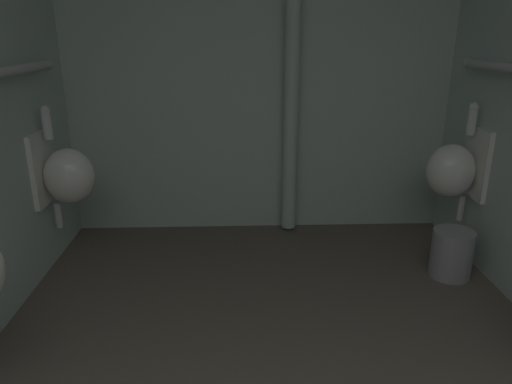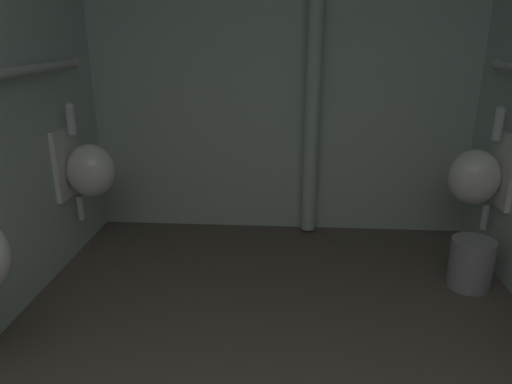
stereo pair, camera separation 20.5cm
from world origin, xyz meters
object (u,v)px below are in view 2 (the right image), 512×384
object	(u,v)px
standpipe_back_wall	(314,51)
urinal_left_far	(88,169)
waste_bin	(471,263)
urinal_right_far	(478,175)

from	to	relation	value
standpipe_back_wall	urinal_left_far	bearing A→B (deg)	-160.70
waste_bin	standpipe_back_wall	bearing A→B (deg)	140.74
urinal_left_far	urinal_right_far	bearing A→B (deg)	0.57
urinal_left_far	waste_bin	distance (m)	2.37
urinal_left_far	urinal_right_far	size ratio (longest dim) A/B	1.00
urinal_right_far	waste_bin	distance (m)	0.53
urinal_left_far	standpipe_back_wall	distance (m)	1.65
urinal_left_far	waste_bin	xyz separation A→B (m)	(2.31, -0.25, -0.45)
urinal_right_far	standpipe_back_wall	size ratio (longest dim) A/B	0.30
urinal_right_far	waste_bin	world-z (taller)	urinal_right_far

